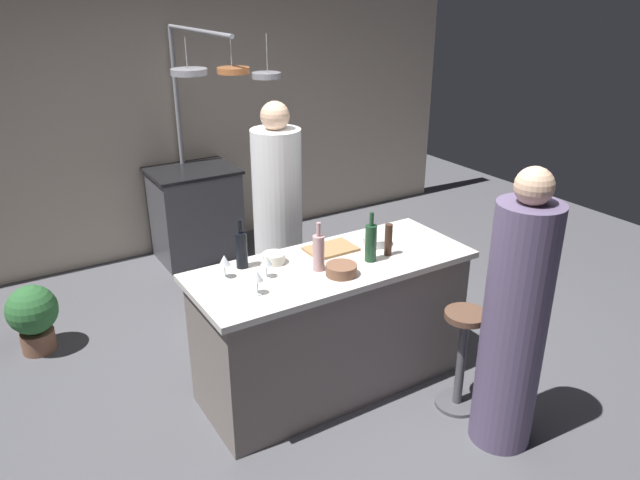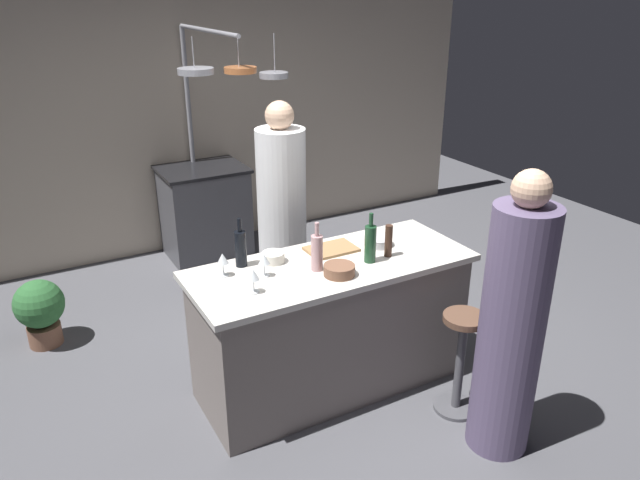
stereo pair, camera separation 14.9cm
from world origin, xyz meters
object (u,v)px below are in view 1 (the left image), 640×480
cutting_board (331,249)px  mixing_bowl_wooden (341,270)px  guest_right (514,324)px  stove_range (196,213)px  pepper_mill (388,240)px  wine_bottle_dark (241,249)px  mixing_bowl_steel (377,240)px  wine_bottle_green (371,242)px  wine_bottle_rose (319,252)px  wine_glass_near_right_guest (224,261)px  potted_plant (33,315)px  mixing_bowl_ceramic (274,258)px  bar_stool_right (462,355)px  chef (278,225)px  wine_glass_near_left_guest (266,261)px  wine_glass_by_chef (257,277)px

cutting_board → mixing_bowl_wooden: 0.36m
guest_right → cutting_board: guest_right is taller
stove_range → pepper_mill: 2.62m
wine_bottle_dark → mixing_bowl_steel: size_ratio=1.66×
stove_range → wine_bottle_green: wine_bottle_green is taller
wine_bottle_rose → wine_glass_near_right_guest: size_ratio=2.10×
potted_plant → mixing_bowl_wooden: (1.58, -1.63, 0.64)m
cutting_board → pepper_mill: bearing=-43.0°
wine_glass_near_right_guest → mixing_bowl_ceramic: 0.35m
bar_stool_right → wine_bottle_green: bearing=123.1°
potted_plant → wine_bottle_rose: (1.50, -1.51, 0.72)m
guest_right → wine_bottle_green: (-0.35, 0.87, 0.25)m
potted_plant → mixing_bowl_steel: size_ratio=2.78×
wine_bottle_rose → chef: bearing=76.1°
mixing_bowl_steel → guest_right: bearing=-81.5°
stove_range → mixing_bowl_wooden: size_ratio=4.73×
bar_stool_right → guest_right: (0.01, -0.35, 0.40)m
stove_range → wine_glass_near_right_guest: size_ratio=6.10×
wine_bottle_dark → wine_bottle_rose: bearing=-36.3°
stove_range → bar_stool_right: size_ratio=1.31×
stove_range → wine_glass_near_left_guest: size_ratio=6.10×
bar_stool_right → pepper_mill: (-0.19, 0.54, 0.63)m
mixing_bowl_ceramic → pepper_mill: bearing=-22.2°
stove_range → mixing_bowl_wooden: 2.66m
bar_stool_right → guest_right: 0.53m
wine_bottle_green → mixing_bowl_steel: size_ratio=1.72×
wine_bottle_green → mixing_bowl_ceramic: size_ratio=2.25×
wine_bottle_green → wine_bottle_dark: (-0.72, 0.34, -0.01)m
potted_plant → wine_glass_near_left_guest: (1.18, -1.43, 0.71)m
wine_glass_near_left_guest → bar_stool_right: bearing=-33.3°
bar_stool_right → guest_right: guest_right is taller
wine_glass_near_left_guest → mixing_bowl_steel: bearing=3.7°
wine_bottle_green → wine_bottle_rose: wine_bottle_green is taller
wine_glass_by_chef → mixing_bowl_wooden: wine_glass_by_chef is taller
wine_glass_by_chef → mixing_bowl_steel: 1.01m
wine_bottle_rose → mixing_bowl_ceramic: (-0.18, 0.23, -0.09)m
wine_bottle_dark → mixing_bowl_ceramic: size_ratio=2.18×
wine_bottle_green → mixing_bowl_wooden: size_ratio=1.71×
pepper_mill → bar_stool_right: bearing=-70.0°
potted_plant → cutting_board: bearing=-37.1°
chef → wine_glass_by_chef: size_ratio=11.94×
wine_bottle_rose → wine_bottle_dark: 0.47m
pepper_mill → wine_bottle_dark: 0.93m
chef → wine_bottle_dark: 0.97m
potted_plant → bar_stool_right: bearing=-43.7°
wine_bottle_green → wine_glass_near_right_guest: wine_bottle_green is taller
cutting_board → wine_bottle_green: 0.31m
chef → potted_plant: chef is taller
guest_right → wine_glass_near_right_guest: (-1.22, 1.13, 0.23)m
wine_bottle_rose → mixing_bowl_ceramic: 0.31m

